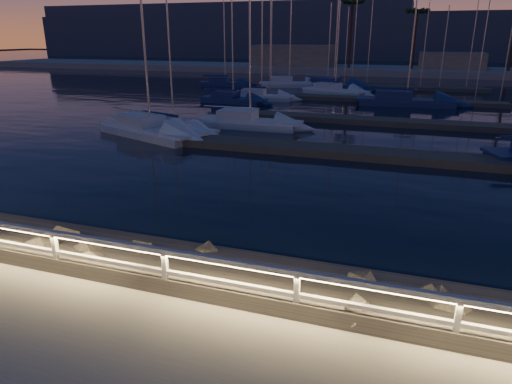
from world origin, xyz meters
TOP-DOWN VIEW (x-y plane):
  - ground at (0.00, 0.00)m, footprint 400.00×400.00m
  - harbor_water at (0.00, 31.22)m, footprint 400.00×440.00m
  - guard_rail at (-0.07, -0.00)m, footprint 44.11×0.12m
  - riprap at (-0.22, 1.37)m, footprint 38.32×2.81m
  - floating_docks at (0.00, 32.50)m, footprint 22.00×36.00m
  - far_shore at (-0.12, 74.05)m, footprint 160.00×14.00m
  - palm_left at (-8.00, 72.00)m, footprint 3.00×3.00m
  - palm_center at (2.00, 73.00)m, footprint 3.00×3.00m
  - distant_hills at (-22.13, 133.69)m, footprint 230.00×37.50m
  - sailboat_a at (-7.89, 21.69)m, footprint 7.16×2.26m
  - sailboat_b at (-12.97, 17.13)m, footprint 8.52×5.17m
  - sailboat_e at (-11.59, 35.57)m, footprint 6.47×2.56m
  - sailboat_f at (-11.91, 18.28)m, footprint 6.73×3.79m
  - sailboat_g at (1.99, 36.47)m, footprint 9.06×3.14m
  - sailboat_i at (-12.20, 48.34)m, footprint 7.69×4.08m
  - sailboat_j at (-13.51, 32.79)m, footprint 6.84×3.05m
  - sailboat_k at (-6.69, 48.61)m, footprint 9.01×5.38m
  - sailboat_m at (-20.18, 46.90)m, footprint 6.71×3.20m
  - sailboat_n at (-5.51, 42.72)m, footprint 7.73×4.73m

SIDE VIEW (x-z plane):
  - harbor_water at x=0.00m, z-range -1.27..-0.67m
  - floating_docks at x=0.00m, z-range -0.60..-0.20m
  - sailboat_f at x=-11.91m, z-range -5.74..5.33m
  - sailboat_j at x=-13.51m, z-range -5.84..5.43m
  - sailboat_e at x=-11.59m, z-range -5.59..5.20m
  - riprap at x=-0.22m, z-range -0.86..0.48m
  - sailboat_m at x=-20.18m, z-range -5.73..5.36m
  - sailboat_n at x=-5.51m, z-range -6.56..6.22m
  - sailboat_a at x=-7.89m, z-range -6.25..5.93m
  - sailboat_k at x=-6.69m, z-range -7.56..7.26m
  - sailboat_i at x=-12.20m, z-range -6.50..6.20m
  - sailboat_g at x=1.99m, z-range -7.71..7.43m
  - sailboat_b at x=-12.97m, z-range -7.18..6.90m
  - ground at x=0.00m, z-range 0.00..0.00m
  - far_shore at x=-0.12m, z-range -2.31..2.89m
  - guard_rail at x=-0.07m, z-range 0.24..1.30m
  - distant_hills at x=-22.13m, z-range -4.26..13.74m
  - palm_center at x=2.00m, z-range 3.93..13.63m
  - palm_left at x=-8.00m, z-range 4.54..15.74m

